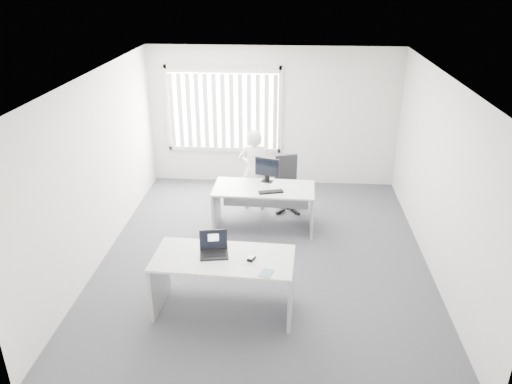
# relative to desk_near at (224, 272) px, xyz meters

# --- Properties ---
(ground) EXTENTS (6.00, 6.00, 0.00)m
(ground) POSITION_rel_desk_near_xyz_m (0.44, 1.41, -0.58)
(ground) COLOR #595961
(ground) RESTS_ON ground
(wall_back) EXTENTS (5.00, 0.02, 2.80)m
(wall_back) POSITION_rel_desk_near_xyz_m (0.44, 4.41, 0.82)
(wall_back) COLOR silver
(wall_back) RESTS_ON ground
(wall_front) EXTENTS (5.00, 0.02, 2.80)m
(wall_front) POSITION_rel_desk_near_xyz_m (0.44, -1.59, 0.82)
(wall_front) COLOR silver
(wall_front) RESTS_ON ground
(wall_left) EXTENTS (0.02, 6.00, 2.80)m
(wall_left) POSITION_rel_desk_near_xyz_m (-2.06, 1.41, 0.82)
(wall_left) COLOR silver
(wall_left) RESTS_ON ground
(wall_right) EXTENTS (0.02, 6.00, 2.80)m
(wall_right) POSITION_rel_desk_near_xyz_m (2.94, 1.41, 0.82)
(wall_right) COLOR silver
(wall_right) RESTS_ON ground
(ceiling) EXTENTS (5.00, 6.00, 0.02)m
(ceiling) POSITION_rel_desk_near_xyz_m (0.44, 1.41, 2.22)
(ceiling) COLOR white
(ceiling) RESTS_ON wall_back
(window) EXTENTS (2.32, 0.06, 1.76)m
(window) POSITION_rel_desk_near_xyz_m (-0.56, 4.37, 0.97)
(window) COLOR beige
(window) RESTS_ON wall_back
(blinds) EXTENTS (2.20, 0.10, 1.50)m
(blinds) POSITION_rel_desk_near_xyz_m (-0.56, 4.31, 0.94)
(blinds) COLOR silver
(blinds) RESTS_ON wall_back
(desk_near) EXTENTS (1.81, 0.92, 0.81)m
(desk_near) POSITION_rel_desk_near_xyz_m (0.00, 0.00, 0.00)
(desk_near) COLOR silver
(desk_near) RESTS_ON ground
(desk_far) EXTENTS (1.71, 0.83, 0.77)m
(desk_far) POSITION_rel_desk_near_xyz_m (0.38, 2.31, -0.03)
(desk_far) COLOR silver
(desk_far) RESTS_ON ground
(office_chair) EXTENTS (0.72, 0.72, 1.01)m
(office_chair) POSITION_rel_desk_near_xyz_m (0.78, 3.14, -0.27)
(office_chair) COLOR black
(office_chair) RESTS_ON ground
(person) EXTENTS (0.60, 0.43, 1.53)m
(person) POSITION_rel_desk_near_xyz_m (0.14, 3.11, 0.18)
(person) COLOR silver
(person) RESTS_ON ground
(laptop) EXTENTS (0.41, 0.37, 0.28)m
(laptop) POSITION_rel_desk_near_xyz_m (-0.12, 0.03, 0.36)
(laptop) COLOR black
(laptop) RESTS_ON desk_near
(paper_sheet) EXTENTS (0.32, 0.23, 0.00)m
(paper_sheet) POSITION_rel_desk_near_xyz_m (0.29, -0.04, 0.23)
(paper_sheet) COLOR silver
(paper_sheet) RESTS_ON desk_near
(mouse) EXTENTS (0.11, 0.13, 0.05)m
(mouse) POSITION_rel_desk_near_xyz_m (0.36, -0.04, 0.25)
(mouse) COLOR #AEAEB1
(mouse) RESTS_ON paper_sheet
(booklet) EXTENTS (0.19, 0.22, 0.01)m
(booklet) POSITION_rel_desk_near_xyz_m (0.56, -0.33, 0.23)
(booklet) COLOR silver
(booklet) RESTS_ON desk_near
(keyboard) EXTENTS (0.43, 0.24, 0.02)m
(keyboard) POSITION_rel_desk_near_xyz_m (0.51, 2.12, 0.20)
(keyboard) COLOR black
(keyboard) RESTS_ON desk_far
(monitor) EXTENTS (0.45, 0.24, 0.43)m
(monitor) POSITION_rel_desk_near_xyz_m (0.42, 2.57, 0.40)
(monitor) COLOR black
(monitor) RESTS_ON desk_far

